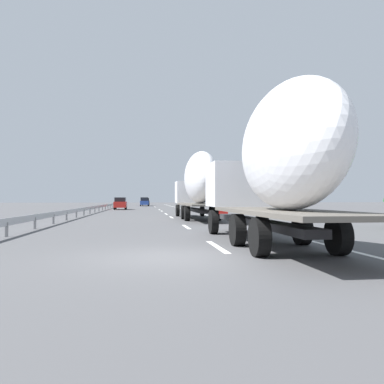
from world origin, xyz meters
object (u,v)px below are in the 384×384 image
at_px(car_blue_sedan, 144,202).
at_px(car_black_suv, 146,202).
at_px(truck_trailing, 275,163).
at_px(road_sign, 201,195).
at_px(truck_lead, 198,183).
at_px(car_red_compact, 120,203).

bearing_deg(car_blue_sedan, car_black_suv, -2.30).
height_order(truck_trailing, car_black_suv, truck_trailing).
bearing_deg(car_blue_sedan, road_sign, -169.31).
xyz_separation_m(truck_lead, car_black_suv, (64.63, 3.55, -1.85)).
bearing_deg(road_sign, car_blue_sedan, 10.69).
xyz_separation_m(truck_trailing, road_sign, (36.32, -3.10, -0.63)).
relative_size(truck_lead, road_sign, 4.70).
height_order(car_blue_sedan, road_sign, road_sign).
bearing_deg(car_blue_sedan, truck_lead, -176.04).
bearing_deg(truck_trailing, road_sign, -4.88).
distance_m(car_red_compact, car_blue_sedan, 28.06).
xyz_separation_m(car_red_compact, car_blue_sedan, (27.84, -3.56, 0.05)).
height_order(truck_trailing, car_red_compact, truck_trailing).
distance_m(truck_trailing, road_sign, 36.46).
bearing_deg(car_red_compact, car_blue_sedan, -7.29).
distance_m(car_red_compact, road_sign, 14.03).
distance_m(truck_lead, car_blue_sedan, 56.41).
bearing_deg(car_black_suv, car_blue_sedan, 177.70).
xyz_separation_m(car_red_compact, car_black_suv, (36.22, -3.90, 0.01)).
bearing_deg(car_black_suv, road_sign, -171.66).
height_order(truck_lead, car_blue_sedan, truck_lead).
xyz_separation_m(truck_lead, car_blue_sedan, (56.25, 3.89, -1.81)).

